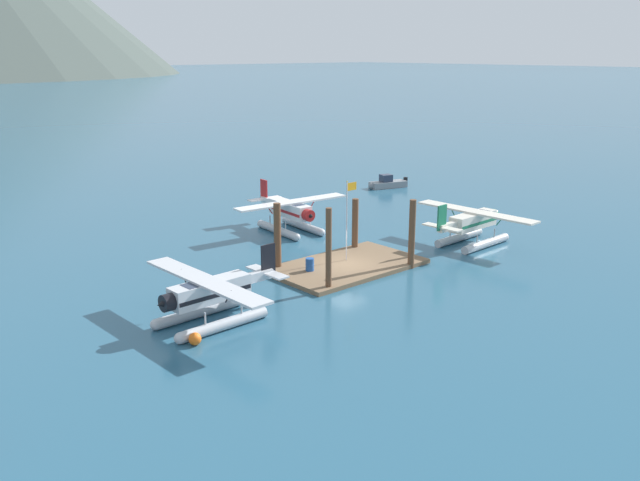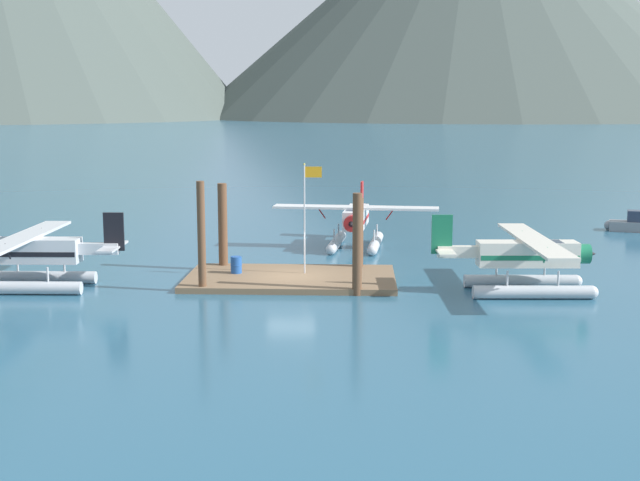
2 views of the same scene
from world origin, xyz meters
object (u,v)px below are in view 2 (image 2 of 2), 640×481
(seaplane_white_bow_right, at_px, (356,223))
(flagpole, at_px, (307,205))
(fuel_drum, at_px, (236,265))
(seaplane_cream_stbd_aft, at_px, (528,261))
(boat_grey_open_east, at_px, (638,225))
(seaplane_silver_port_aft, at_px, (31,258))

(seaplane_white_bow_right, bearing_deg, flagpole, -104.70)
(flagpole, distance_m, fuel_drum, 4.89)
(flagpole, height_order, seaplane_cream_stbd_aft, flagpole)
(flagpole, xyz_separation_m, boat_grey_open_east, (22.73, 17.44, -3.42))
(flagpole, bearing_deg, fuel_drum, -177.70)
(flagpole, bearing_deg, seaplane_white_bow_right, 75.30)
(fuel_drum, relative_size, seaplane_silver_port_aft, 0.08)
(seaplane_cream_stbd_aft, xyz_separation_m, boat_grey_open_east, (11.86, 20.35, -1.09))
(flagpole, distance_m, seaplane_silver_port_aft, 14.05)
(seaplane_silver_port_aft, bearing_deg, seaplane_cream_stbd_aft, 0.28)
(seaplane_silver_port_aft, xyz_separation_m, boat_grey_open_east, (36.26, 20.46, -1.09))
(seaplane_white_bow_right, relative_size, seaplane_silver_port_aft, 1.01)
(seaplane_silver_port_aft, bearing_deg, boat_grey_open_east, 29.44)
(fuel_drum, bearing_deg, boat_grey_open_east, 33.62)
(seaplane_white_bow_right, height_order, seaplane_silver_port_aft, same)
(flagpole, xyz_separation_m, seaplane_silver_port_aft, (-13.53, -3.02, -2.33))
(fuel_drum, xyz_separation_m, seaplane_white_bow_right, (6.26, 9.84, 0.84))
(seaplane_white_bow_right, relative_size, boat_grey_open_east, 2.20)
(flagpole, xyz_separation_m, fuel_drum, (-3.72, -0.15, -3.16))
(seaplane_cream_stbd_aft, height_order, seaplane_white_bow_right, same)
(flagpole, bearing_deg, seaplane_silver_port_aft, -167.41)
(seaplane_silver_port_aft, relative_size, boat_grey_open_east, 2.19)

